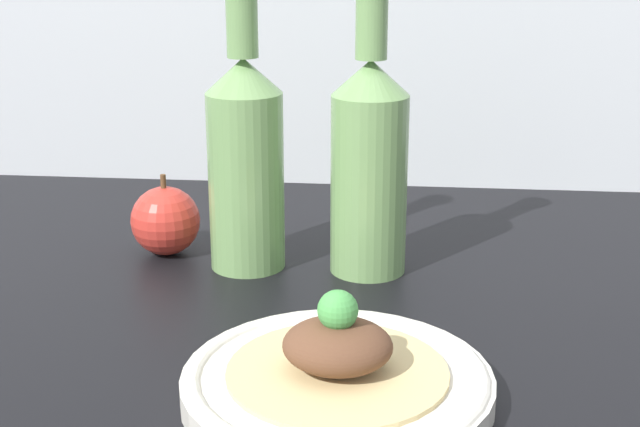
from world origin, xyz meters
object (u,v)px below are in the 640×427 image
apple (165,221)px  cider_bottle_left (246,157)px  plated_food (337,351)px  cider_bottle_right (369,160)px  plate (337,383)px

apple → cider_bottle_left: bearing=-15.9°
plated_food → cider_bottle_right: size_ratio=0.57×
plated_food → apple: same height
plated_food → apple: size_ratio=1.89×
plate → plated_food: size_ratio=1.41×
plated_food → cider_bottle_left: 29.49cm
plate → apple: 35.49cm
plate → plated_food: plated_food is taller
plated_food → apple: (-20.65, 28.76, -0.18)cm
cider_bottle_left → apple: size_ratio=3.32×
cider_bottle_left → cider_bottle_right: 12.36cm
cider_bottle_left → apple: cider_bottle_left is taller
plate → cider_bottle_right: (1.04, 26.10, 10.37)cm
plate → apple: size_ratio=2.66×
cider_bottle_right → apple: 23.25cm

